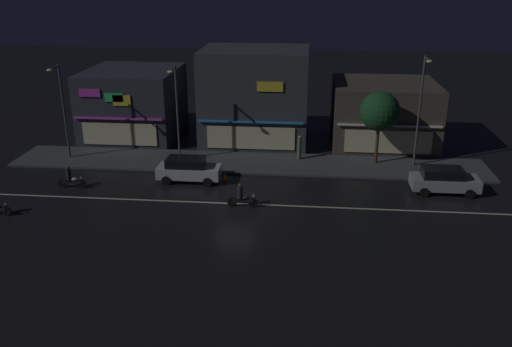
# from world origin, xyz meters

# --- Properties ---
(ground_plane) EXTENTS (140.00, 140.00, 0.00)m
(ground_plane) POSITION_xyz_m (0.00, 0.00, 0.00)
(ground_plane) COLOR black
(lane_divider_stripe) EXTENTS (33.60, 0.16, 0.01)m
(lane_divider_stripe) POSITION_xyz_m (0.00, 0.00, 0.01)
(lane_divider_stripe) COLOR beige
(lane_divider_stripe) RESTS_ON ground
(sidewalk_far) EXTENTS (35.37, 4.72, 0.14)m
(sidewalk_far) POSITION_xyz_m (0.00, 7.42, 0.07)
(sidewalk_far) COLOR #424447
(sidewalk_far) RESTS_ON ground
(storefront_left_block) EXTENTS (7.61, 8.47, 5.77)m
(storefront_left_block) POSITION_xyz_m (-10.61, 13.93, 2.88)
(storefront_left_block) COLOR #2D333D
(storefront_left_block) RESTS_ON ground
(storefront_center_block) EXTENTS (8.27, 7.82, 5.14)m
(storefront_center_block) POSITION_xyz_m (10.61, 13.61, 2.57)
(storefront_center_block) COLOR #4C443A
(storefront_center_block) RESTS_ON ground
(storefront_right_block) EXTENTS (8.64, 7.19, 7.74)m
(storefront_right_block) POSITION_xyz_m (0.00, 13.29, 3.86)
(storefront_right_block) COLOR #383A3F
(storefront_right_block) RESTS_ON ground
(streetlamp_west) EXTENTS (0.44, 1.64, 7.10)m
(streetlamp_west) POSITION_xyz_m (-13.80, 7.05, 4.33)
(streetlamp_west) COLOR #47494C
(streetlamp_west) RESTS_ON sidewalk_far
(streetlamp_mid) EXTENTS (0.44, 1.64, 7.09)m
(streetlamp_mid) POSITION_xyz_m (-5.19, 7.30, 4.32)
(streetlamp_mid) COLOR #47494C
(streetlamp_mid) RESTS_ON sidewalk_far
(streetlamp_east) EXTENTS (0.44, 1.64, 8.00)m
(streetlamp_east) POSITION_xyz_m (12.32, 7.77, 4.80)
(streetlamp_east) COLOR #47494C
(streetlamp_east) RESTS_ON sidewalk_far
(pedestrian_on_sidewalk) EXTENTS (0.32, 0.32, 1.83)m
(pedestrian_on_sidewalk) POSITION_xyz_m (3.85, 8.51, 1.00)
(pedestrian_on_sidewalk) COLOR #4C664C
(pedestrian_on_sidewalk) RESTS_ON sidewalk_far
(street_tree) EXTENTS (2.89, 2.89, 5.40)m
(street_tree) POSITION_xyz_m (9.57, 8.17, 4.07)
(street_tree) COLOR #473323
(street_tree) RESTS_ON sidewalk_far
(parked_car_near_kerb) EXTENTS (4.30, 1.98, 1.67)m
(parked_car_near_kerb) POSITION_xyz_m (13.36, 3.15, 0.87)
(parked_car_near_kerb) COLOR #9EA0A5
(parked_car_near_kerb) RESTS_ON ground
(parked_car_trailing) EXTENTS (4.30, 1.98, 1.67)m
(parked_car_trailing) POSITION_xyz_m (-3.65, 3.55, 0.87)
(parked_car_trailing) COLOR silver
(parked_car_trailing) RESTS_ON ground
(motorcycle_lead) EXTENTS (1.90, 0.60, 1.52)m
(motorcycle_lead) POSITION_xyz_m (0.53, -0.42, 0.63)
(motorcycle_lead) COLOR black
(motorcycle_lead) RESTS_ON ground
(motorcycle_opposite_lane) EXTENTS (1.90, 0.60, 1.52)m
(motorcycle_opposite_lane) POSITION_xyz_m (-11.19, 1.53, 0.63)
(motorcycle_opposite_lane) COLOR black
(motorcycle_opposite_lane) RESTS_ON ground
(traffic_cone) EXTENTS (0.36, 0.36, 0.55)m
(traffic_cone) POSITION_xyz_m (-1.20, 3.98, 0.28)
(traffic_cone) COLOR orange
(traffic_cone) RESTS_ON ground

